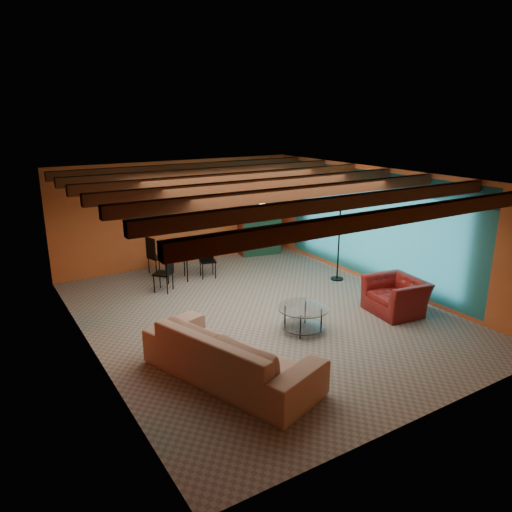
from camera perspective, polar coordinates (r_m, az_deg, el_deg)
room at (r=9.11m, az=0.30°, el=7.18°), size 6.52×8.01×2.71m
sofa at (r=7.33m, az=-3.04°, el=-11.45°), size 1.94×3.00×0.82m
armchair at (r=10.01m, az=16.21°, el=-4.55°), size 1.08×1.20×0.70m
coffee_table at (r=8.90m, az=5.58°, el=-7.44°), size 0.94×0.94×0.48m
dining_table at (r=11.57m, az=-9.45°, el=-0.59°), size 2.24×2.24×0.95m
armoire at (r=13.52m, az=0.17°, el=4.10°), size 1.14×0.72×1.85m
floor_lamp at (r=11.50m, az=9.78°, el=1.74°), size 0.51×0.51×1.90m
ceiling_fan at (r=9.02m, az=0.67°, el=7.07°), size 1.50×1.50×0.44m
painting at (r=12.31m, az=-12.92°, el=5.88°), size 1.05×0.03×0.65m
potted_plant at (r=13.31m, az=0.17°, el=9.04°), size 0.53×0.48×0.50m
vase at (r=11.41m, az=-9.59°, el=2.17°), size 0.20×0.20×0.20m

